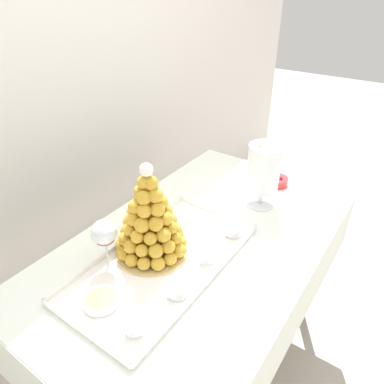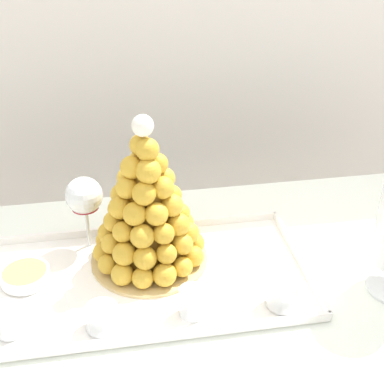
{
  "view_description": "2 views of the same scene",
  "coord_description": "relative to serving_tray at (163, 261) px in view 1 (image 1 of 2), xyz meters",
  "views": [
    {
      "loc": [
        -0.83,
        -0.54,
        1.59
      ],
      "look_at": [
        -0.05,
        0.01,
        0.99
      ],
      "focal_mm": 33.07,
      "sensor_mm": 36.0,
      "label": 1
    },
    {
      "loc": [
        -0.22,
        -0.8,
        1.49
      ],
      "look_at": [
        -0.08,
        0.04,
        0.98
      ],
      "focal_mm": 49.02,
      "sensor_mm": 36.0,
      "label": 2
    }
  ],
  "objects": [
    {
      "name": "ground_plane",
      "position": [
        0.18,
        -0.03,
        -0.78
      ],
      "size": [
        12.0,
        12.0,
        0.0
      ],
      "primitive_type": "plane",
      "color": "beige"
    },
    {
      "name": "backdrop_wall",
      "position": [
        0.18,
        0.79,
        0.47
      ],
      "size": [
        4.8,
        0.1,
        2.5
      ],
      "primitive_type": "cube",
      "color": "silver",
      "rests_on": "ground_plane"
    },
    {
      "name": "buffet_table",
      "position": [
        0.18,
        -0.03,
        -0.11
      ],
      "size": [
        1.3,
        0.77,
        0.78
      ],
      "color": "brown",
      "rests_on": "ground_plane"
    },
    {
      "name": "serving_tray",
      "position": [
        0.0,
        0.0,
        0.0
      ],
      "size": [
        0.67,
        0.35,
        0.02
      ],
      "color": "white",
      "rests_on": "buffet_table"
    },
    {
      "name": "croquembouche",
      "position": [
        0.02,
        0.06,
        0.13
      ],
      "size": [
        0.25,
        0.25,
        0.33
      ],
      "color": "tan",
      "rests_on": "serving_tray"
    },
    {
      "name": "dessert_cup_left",
      "position": [
        -0.25,
        -0.11,
        0.03
      ],
      "size": [
        0.05,
        0.05,
        0.06
      ],
      "color": "silver",
      "rests_on": "serving_tray"
    },
    {
      "name": "dessert_cup_mid_left",
      "position": [
        -0.08,
        -0.12,
        0.02
      ],
      "size": [
        0.06,
        0.06,
        0.05
      ],
      "color": "silver",
      "rests_on": "serving_tray"
    },
    {
      "name": "dessert_cup_centre",
      "position": [
        0.08,
        -0.12,
        0.03
      ],
      "size": [
        0.05,
        0.05,
        0.06
      ],
      "color": "silver",
      "rests_on": "serving_tray"
    },
    {
      "name": "dessert_cup_mid_right",
      "position": [
        0.26,
        -0.12,
        0.03
      ],
      "size": [
        0.06,
        0.06,
        0.06
      ],
      "color": "silver",
      "rests_on": "serving_tray"
    },
    {
      "name": "creme_brulee_ramekin",
      "position": [
        -0.24,
        0.03,
        0.02
      ],
      "size": [
        0.1,
        0.1,
        0.02
      ],
      "color": "white",
      "rests_on": "serving_tray"
    },
    {
      "name": "macaron_goblet",
      "position": [
        0.5,
        -0.11,
        0.16
      ],
      "size": [
        0.13,
        0.13,
        0.28
      ],
      "color": "white",
      "rests_on": "buffet_table"
    },
    {
      "name": "fruit_tart_plate",
      "position": [
        0.68,
        -0.1,
        0.01
      ],
      "size": [
        0.2,
        0.2,
        0.05
      ],
      "color": "white",
      "rests_on": "buffet_table"
    },
    {
      "name": "wine_glass",
      "position": [
        -0.11,
        0.14,
        0.12
      ],
      "size": [
        0.08,
        0.08,
        0.18
      ],
      "color": "silver",
      "rests_on": "buffet_table"
    }
  ]
}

